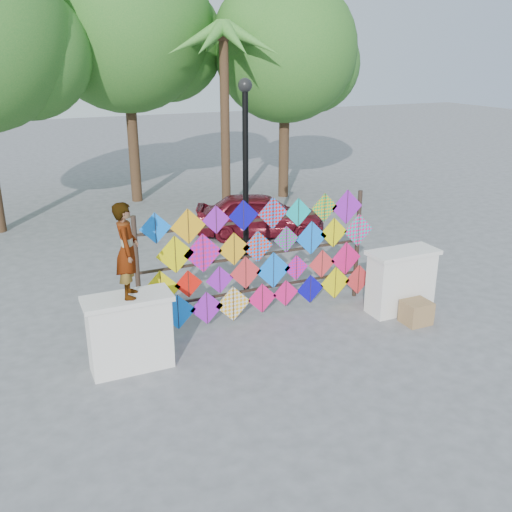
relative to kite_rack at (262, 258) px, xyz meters
name	(u,v)px	position (x,y,z in m)	size (l,w,h in m)	color
ground	(274,331)	(-0.09, -0.73, -1.20)	(80.00, 80.00, 0.00)	gray
parapet_left	(130,332)	(-2.79, -0.93, -0.55)	(1.40, 0.65, 1.28)	silver
parapet_right	(401,281)	(2.61, -0.93, -0.55)	(1.40, 0.65, 1.28)	silver
kite_rack	(262,258)	(0.00, 0.00, 0.00)	(4.93, 0.24, 2.39)	black
tree_mid	(128,24)	(0.01, 10.30, 4.57)	(6.30, 5.60, 8.61)	#4F3421
tree_east	(288,51)	(5.00, 8.80, 3.78)	(5.40, 4.80, 7.42)	#4F3421
palm_tree	(224,51)	(2.11, 7.27, 3.75)	(3.62, 3.62, 5.83)	#4F3421
vendor_woman	(127,250)	(-2.73, -0.93, 0.84)	(0.56, 0.37, 1.53)	#99999E
sedan	(260,215)	(2.14, 4.78, -0.59)	(1.45, 3.61, 1.23)	maroon
lamppost	(246,169)	(0.21, 1.27, 1.49)	(0.28, 0.28, 4.46)	black
cardboard_box_near	(416,312)	(2.55, -1.52, -0.98)	(0.51, 0.45, 0.45)	#967A48
cardboard_box_far	(421,311)	(2.75, -1.41, -1.03)	(0.40, 0.37, 0.34)	#967A48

